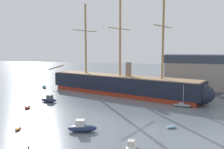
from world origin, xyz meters
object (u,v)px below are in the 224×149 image
at_px(motorboat_near_centre, 82,127).
at_px(sailboat_alongside_stern, 182,105).
at_px(motorboat_foreground_right, 131,147).
at_px(seagull_in_flight, 119,55).
at_px(sailboat_far_left, 44,87).
at_px(motorboat_alongside_bow, 49,100).
at_px(dinghy_foreground_left, 18,128).
at_px(dinghy_mid_right, 172,127).
at_px(dinghy_mid_left, 27,107).
at_px(sailboat_distant_centre, 138,87).
at_px(tall_ship, 120,85).

xyz_separation_m(motorboat_near_centre, sailboat_alongside_stern, (15.96, 22.54, -0.26)).
height_order(motorboat_foreground_right, motorboat_near_centre, motorboat_near_centre).
bearing_deg(seagull_in_flight, sailboat_far_left, 144.10).
xyz_separation_m(sailboat_far_left, seagull_in_flight, (34.27, -24.80, 12.18)).
distance_m(motorboat_near_centre, motorboat_alongside_bow, 24.81).
bearing_deg(sailboat_alongside_stern, dinghy_foreground_left, -137.14).
xyz_separation_m(dinghy_mid_right, sailboat_alongside_stern, (1.63, 16.35, 0.23)).
distance_m(motorboat_foreground_right, motorboat_near_centre, 10.62).
distance_m(dinghy_mid_left, sailboat_distant_centre, 41.37).
xyz_separation_m(tall_ship, motorboat_alongside_bow, (-15.11, -15.20, -2.42)).
height_order(sailboat_alongside_stern, sailboat_distant_centre, sailboat_alongside_stern).
bearing_deg(motorboat_foreground_right, sailboat_alongside_stern, 76.68).
bearing_deg(sailboat_distant_centre, sailboat_alongside_stern, -58.03).
distance_m(dinghy_mid_right, sailboat_far_left, 54.74).
relative_size(dinghy_foreground_left, dinghy_mid_right, 1.09).
xyz_separation_m(dinghy_mid_right, seagull_in_flight, (-11.13, 5.77, 12.38)).
bearing_deg(sailboat_alongside_stern, dinghy_mid_left, -161.09).
height_order(motorboat_near_centre, sailboat_distant_centre, sailboat_distant_centre).
xyz_separation_m(tall_ship, seagull_in_flight, (5.42, -20.99, 9.52)).
bearing_deg(seagull_in_flight, dinghy_mid_left, -176.63).
bearing_deg(tall_ship, sailboat_far_left, 172.47).
bearing_deg(motorboat_near_centre, dinghy_mid_right, 23.37).
xyz_separation_m(dinghy_foreground_left, sailboat_alongside_stern, (26.85, 24.92, 0.22)).
xyz_separation_m(sailboat_alongside_stern, sailboat_far_left, (-47.03, 14.22, -0.03)).
relative_size(tall_ship, dinghy_foreground_left, 26.14).
distance_m(sailboat_distant_centre, seagull_in_flight, 37.52).
relative_size(motorboat_foreground_right, seagull_in_flight, 3.66).
bearing_deg(seagull_in_flight, motorboat_alongside_bow, 164.26).
xyz_separation_m(motorboat_foreground_right, dinghy_mid_left, (-28.19, 15.40, -0.17)).
xyz_separation_m(tall_ship, dinghy_mid_left, (-16.45, -22.28, -2.74)).
distance_m(dinghy_foreground_left, motorboat_foreground_right, 20.53).
relative_size(dinghy_foreground_left, seagull_in_flight, 2.26).
xyz_separation_m(dinghy_foreground_left, motorboat_foreground_right, (20.40, -2.35, 0.28)).
relative_size(dinghy_foreground_left, sailboat_alongside_stern, 0.40).
xyz_separation_m(motorboat_alongside_bow, sailboat_alongside_stern, (33.29, 4.79, -0.21)).
height_order(sailboat_distant_centre, seagull_in_flight, seagull_in_flight).
xyz_separation_m(motorboat_foreground_right, sailboat_alongside_stern, (6.45, 27.27, -0.06)).
bearing_deg(dinghy_foreground_left, tall_ship, 76.22).
height_order(dinghy_mid_right, sailboat_distant_centre, sailboat_distant_centre).
distance_m(sailboat_alongside_stern, seagull_in_flight, 20.55).
relative_size(motorboat_near_centre, seagull_in_flight, 5.44).
relative_size(dinghy_mid_left, sailboat_far_left, 0.62).
relative_size(dinghy_mid_right, sailboat_far_left, 0.40).
bearing_deg(tall_ship, motorboat_near_centre, -86.13).
distance_m(motorboat_near_centre, dinghy_mid_right, 15.61).
bearing_deg(motorboat_alongside_bow, dinghy_foreground_left, -72.26).
relative_size(sailboat_alongside_stern, sailboat_distant_centre, 1.19).
relative_size(dinghy_mid_left, dinghy_mid_right, 1.56).
relative_size(dinghy_mid_left, sailboat_alongside_stern, 0.58).
distance_m(tall_ship, sailboat_distant_centre, 14.89).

